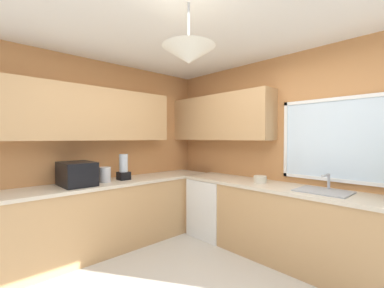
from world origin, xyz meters
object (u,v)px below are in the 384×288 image
(kettle, at_px, (105,175))
(bowl, at_px, (260,179))
(blender_appliance, at_px, (124,168))
(sink_assembly, at_px, (324,191))
(dishwasher, at_px, (214,207))
(microwave, at_px, (77,174))

(kettle, bearing_deg, bowl, 45.93)
(blender_appliance, bearing_deg, sink_assembly, 28.33)
(kettle, distance_m, blender_appliance, 0.28)
(dishwasher, distance_m, blender_appliance, 1.48)
(bowl, distance_m, blender_appliance, 1.87)
(dishwasher, distance_m, sink_assembly, 1.63)
(bowl, height_order, blender_appliance, blender_appliance)
(sink_assembly, bearing_deg, blender_appliance, -151.67)
(microwave, height_order, blender_appliance, blender_appliance)
(dishwasher, bearing_deg, sink_assembly, 1.37)
(bowl, xyz_separation_m, blender_appliance, (-1.44, -1.19, 0.12))
(sink_assembly, distance_m, bowl, 0.78)
(microwave, distance_m, kettle, 0.36)
(microwave, relative_size, sink_assembly, 0.91)
(blender_appliance, bearing_deg, bowl, 39.55)
(dishwasher, xyz_separation_m, sink_assembly, (1.56, 0.04, 0.48))
(sink_assembly, height_order, bowl, sink_assembly)
(kettle, height_order, blender_appliance, blender_appliance)
(blender_appliance, bearing_deg, dishwasher, 60.33)
(dishwasher, xyz_separation_m, kettle, (-0.64, -1.44, 0.57))
(kettle, relative_size, sink_assembly, 0.38)
(dishwasher, xyz_separation_m, blender_appliance, (-0.66, -1.16, 0.63))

